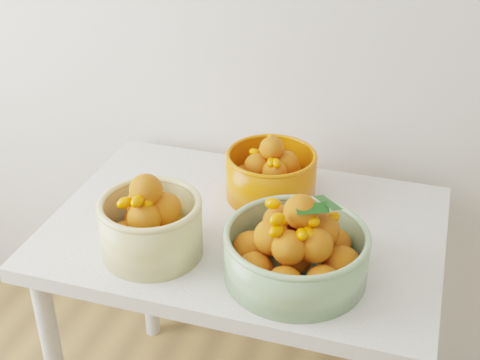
# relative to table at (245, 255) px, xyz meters

# --- Properties ---
(table) EXTENTS (1.00, 0.70, 0.75)m
(table) POSITION_rel_table_xyz_m (0.00, 0.00, 0.00)
(table) COLOR silver
(table) RESTS_ON ground
(bowl_cream) EXTENTS (0.32, 0.32, 0.21)m
(bowl_cream) POSITION_rel_table_xyz_m (-0.18, -0.18, 0.18)
(bowl_cream) COLOR #D1C37B
(bowl_cream) RESTS_ON table
(bowl_green) EXTENTS (0.44, 0.44, 0.21)m
(bowl_green) POSITION_rel_table_xyz_m (0.17, -0.17, 0.17)
(bowl_green) COLOR #82A776
(bowl_green) RESTS_ON table
(bowl_orange) EXTENTS (0.26, 0.26, 0.18)m
(bowl_orange) POSITION_rel_table_xyz_m (0.02, 0.16, 0.17)
(bowl_orange) COLOR #DE5907
(bowl_orange) RESTS_ON table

